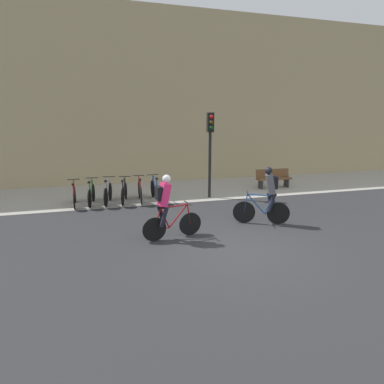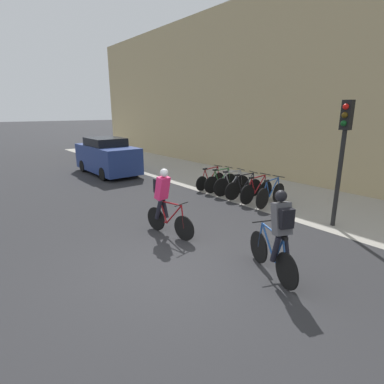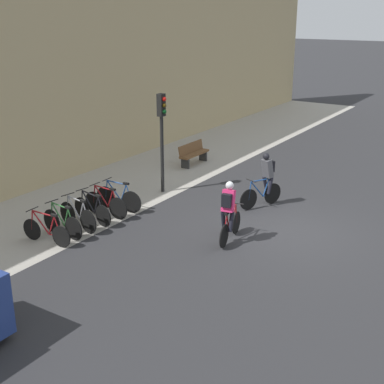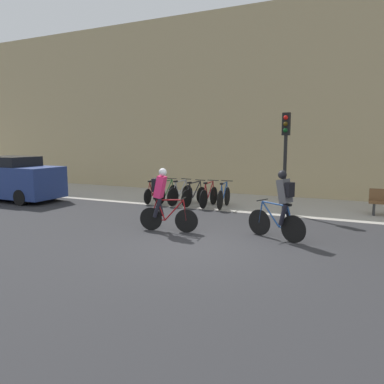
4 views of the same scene
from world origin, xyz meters
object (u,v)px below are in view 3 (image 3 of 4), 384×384
Objects in this scene: cyclist_grey at (265,178)px; parked_bike_2 at (78,216)px; parked_bike_1 at (62,223)px; parked_bike_0 at (46,231)px; parked_bike_5 at (119,198)px; bench at (193,153)px; cyclist_pink at (229,210)px; parked_bike_3 at (92,210)px; traffic_light_pole at (162,125)px; parked_bike_4 at (106,204)px.

parked_bike_2 is at bearing 141.79° from cyclist_grey.
parked_bike_0 is at bearing -179.76° from parked_bike_1.
parked_bike_5 is at bearing -0.00° from parked_bike_1.
bench is (5.81, 0.88, 0.05)m from parked_bike_5.
parked_bike_1 is 0.61m from parked_bike_2.
cyclist_grey reaches higher than parked_bike_2.
parked_bike_0 is 1.22m from parked_bike_2.
parked_bike_1 is 8.30m from bench.
parked_bike_1 is (-2.15, 4.17, -0.54)m from cyclist_pink.
parked_bike_3 is 0.49× the size of traffic_light_pole.
cyclist_grey is 6.07m from parked_bike_2.
cyclist_pink is at bearing -77.46° from parked_bike_3.
parked_bike_3 is (1.22, -0.00, -0.00)m from parked_bike_1.
bench is at bearing 6.06° from parked_bike_1.
parked_bike_2 reaches higher than parked_bike_3.
cyclist_pink reaches higher than bench.
parked_bike_2 is at bearing 0.12° from parked_bike_0.
cyclist_pink is 4.30m from parked_bike_3.
traffic_light_pole reaches higher than parked_bike_2.
bench is (3.55, 1.00, -1.93)m from traffic_light_pole.
parked_bike_4 reaches higher than parked_bike_1.
parked_bike_0 is (-2.76, 4.16, -0.56)m from cyclist_pink.
bench is (8.87, 0.88, 0.09)m from parked_bike_0.
parked_bike_4 is at bearing -172.22° from bench.
parked_bike_3 is 0.98× the size of bench.
parked_bike_4 is at bearing 177.59° from traffic_light_pole.
parked_bike_1 is 0.96× the size of parked_bike_5.
traffic_light_pole is at bearing -1.69° from parked_bike_2.
parked_bike_0 is 1.02× the size of parked_bike_1.
parked_bike_0 is at bearing -179.88° from parked_bike_2.
parked_bike_5 is at bearing 176.93° from traffic_light_pole.
parked_bike_2 is 0.61m from parked_bike_3.
cyclist_pink is 7.93m from bench.
cyclist_grey reaches higher than parked_bike_3.
parked_bike_5 reaches higher than parked_bike_4.
parked_bike_4 is at bearing 0.05° from parked_bike_0.
traffic_light_pole is at bearing 57.74° from cyclist_pink.
cyclist_pink is 1.05× the size of parked_bike_2.
cyclist_grey is 1.07× the size of parked_bike_0.
cyclist_pink is 4.21m from parked_bike_4.
parked_bike_4 is (0.61, 0.00, 0.01)m from parked_bike_3.
traffic_light_pole reaches higher than parked_bike_1.
bench is (2.89, 4.62, -0.47)m from cyclist_grey.
parked_bike_2 is at bearing -173.46° from bench.
bench is at bearing 15.69° from traffic_light_pole.
traffic_light_pole is (4.09, -0.12, 1.98)m from parked_bike_2.
parked_bike_1 is at bearing 178.53° from traffic_light_pole.
cyclist_grey reaches higher than bench.
parked_bike_4 is 0.61m from parked_bike_5.
parked_bike_5 reaches higher than parked_bike_0.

